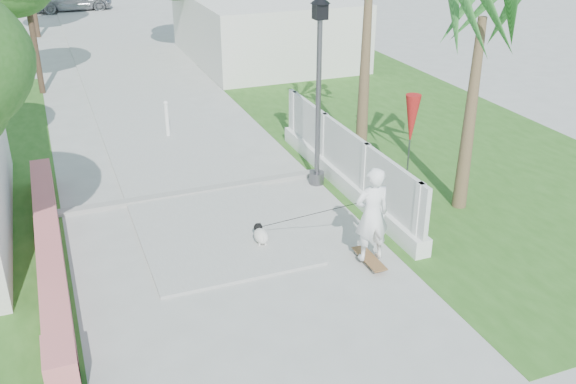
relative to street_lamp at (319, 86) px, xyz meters
name	(u,v)px	position (x,y,z in m)	size (l,w,h in m)	color
ground	(288,348)	(-2.90, -5.50, -2.43)	(90.00, 90.00, 0.00)	#B7B7B2
path_strip	(115,59)	(-2.90, 14.50, -2.40)	(3.20, 36.00, 0.06)	#B7B7B2
curb	(195,192)	(-2.90, 0.50, -2.38)	(6.50, 0.25, 0.10)	#999993
grass_right	(409,130)	(4.10, 2.50, -2.42)	(8.00, 20.00, 0.01)	#2E5E1D
pink_wall	(51,260)	(-6.20, -1.95, -2.11)	(0.45, 8.20, 0.80)	#CC686A
lattice_fence	(345,167)	(0.50, -0.50, -1.88)	(0.35, 7.00, 1.50)	white
building_right	(265,27)	(3.10, 12.50, -1.13)	(6.00, 8.00, 2.60)	silver
street_lamp	(319,86)	(0.00, 0.00, 0.00)	(0.44, 0.44, 4.44)	#59595E
bollard	(167,118)	(-2.70, 4.50, -1.84)	(0.14, 0.14, 1.09)	white
patio_umbrella	(412,121)	(1.90, -1.00, -0.74)	(0.36, 0.36, 2.30)	#59595E
palm_near	(481,29)	(2.50, -2.30, 1.53)	(1.80, 1.80, 4.70)	brown
skateboarder	(318,216)	(-1.32, -3.07, -1.57)	(2.05, 2.10, 1.98)	brown
dog	(261,235)	(-2.24, -2.31, -2.20)	(0.30, 0.61, 0.41)	white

